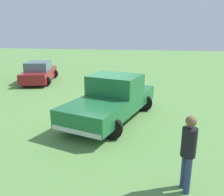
{
  "coord_description": "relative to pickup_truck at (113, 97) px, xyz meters",
  "views": [
    {
      "loc": [
        -2.18,
        9.52,
        3.39
      ],
      "look_at": [
        -0.45,
        0.91,
        0.9
      ],
      "focal_mm": 36.44,
      "sensor_mm": 36.0,
      "label": 1
    }
  ],
  "objects": [
    {
      "name": "pickup_truck",
      "position": [
        0.0,
        0.0,
        0.0
      ],
      "size": [
        3.22,
        5.41,
        1.78
      ],
      "rotation": [
        0.0,
        0.0,
        1.3
      ],
      "color": "black",
      "rests_on": "ground_plane"
    },
    {
      "name": "sedan_near",
      "position": [
        6.66,
        -6.17,
        -0.23
      ],
      "size": [
        2.85,
        4.77,
        1.48
      ],
      "rotation": [
        0.0,
        0.0,
        4.98
      ],
      "color": "black",
      "rests_on": "ground_plane"
    },
    {
      "name": "person_bystander",
      "position": [
        -2.44,
        4.13,
        0.1
      ],
      "size": [
        0.39,
        0.39,
        1.77
      ],
      "rotation": [
        0.0,
        0.0,
        0.27
      ],
      "color": "navy",
      "rests_on": "ground_plane"
    },
    {
      "name": "ground_plane",
      "position": [
        0.48,
        -0.78,
        -0.91
      ],
      "size": [
        80.0,
        80.0,
        0.0
      ],
      "primitive_type": "plane",
      "color": "#5B8C47"
    }
  ]
}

